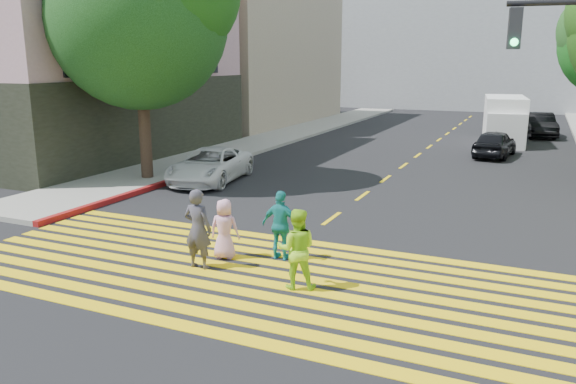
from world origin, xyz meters
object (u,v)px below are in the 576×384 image
Objects in this scene: pedestrian_man at (198,229)px; pedestrian_extra at (281,225)px; pedestrian_woman at (297,249)px; white_sedan at (210,165)px; pedestrian_child at (225,229)px; white_van at (504,122)px; tree_left at (141,10)px; silver_car at (512,120)px; dark_car_parked at (539,125)px; dark_car_near at (495,143)px.

pedestrian_extra is (1.36, 1.22, -0.09)m from pedestrian_man.
white_sedan is at bearing -69.10° from pedestrian_woman.
pedestrian_man is 1.28× the size of pedestrian_child.
pedestrian_child is 22.31m from white_van.
tree_left is at bearing -47.28° from pedestrian_man.
pedestrian_extra is at bearing 85.23° from silver_car.
dark_car_parked is at bearing -101.17° from pedestrian_extra.
pedestrian_extra is at bearing -111.16° from dark_car_parked.
pedestrian_man is 0.41× the size of dark_car_parked.
pedestrian_child is at bearing -113.45° from dark_car_parked.
dark_car_parked reaches higher than pedestrian_child.
tree_left is at bearing -167.57° from white_sedan.
pedestrian_woman is 27.00m from dark_car_parked.
tree_left is at bearing 65.47° from silver_car.
tree_left is 2.04× the size of silver_car.
tree_left is 10.58m from pedestrian_child.
dark_car_near is (4.57, 17.79, -0.24)m from pedestrian_man.
tree_left is 24.13m from dark_car_parked.
pedestrian_woman is at bearing -57.59° from white_sedan.
white_sedan is (-4.46, 7.69, -0.25)m from pedestrian_man.
white_van reaches higher than dark_car_parked.
pedestrian_woman reaches higher than pedestrian_child.
pedestrian_woman reaches higher than dark_car_parked.
pedestrian_child is 0.31× the size of silver_car.
tree_left reaches higher than white_sedan.
dark_car_parked is at bearing -118.61° from pedestrian_woman.
tree_left reaches higher than dark_car_near.
dark_car_near is at bearing 39.73° from white_sedan.
pedestrian_extra is (7.93, -5.66, -5.26)m from tree_left.
pedestrian_child is at bearing -43.30° from pedestrian_woman.
tree_left is 25.87m from silver_car.
white_sedan is at bearing -47.95° from pedestrian_extra.
dark_car_parked is (6.18, 25.78, 0.02)m from pedestrian_child.
silver_car is at bearing -100.14° from pedestrian_man.
pedestrian_child is at bearing 21.41° from pedestrian_extra.
pedestrian_man is 8.89m from white_sedan.
silver_car is (0.20, 11.71, 0.01)m from dark_car_near.
pedestrian_man is at bearing 82.63° from dark_car_near.
pedestrian_man is 0.47× the size of dark_car_near.
white_sedan is 21.75m from dark_car_parked.
tree_left is 10.83m from pedestrian_man.
white_van reaches higher than silver_car.
pedestrian_man is 2.33m from pedestrian_woman.
white_van is at bearing -98.69° from pedestrian_extra.
silver_car is at bearing 58.59° from white_sedan.
dark_car_parked is (1.60, -2.96, 0.06)m from silver_car.
pedestrian_man is 27.29m from dark_car_parked.
pedestrian_child is 29.10m from silver_car.
dark_car_near is (4.38, 17.03, -0.05)m from pedestrian_child.
white_sedan is at bearing 20.89° from tree_left.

